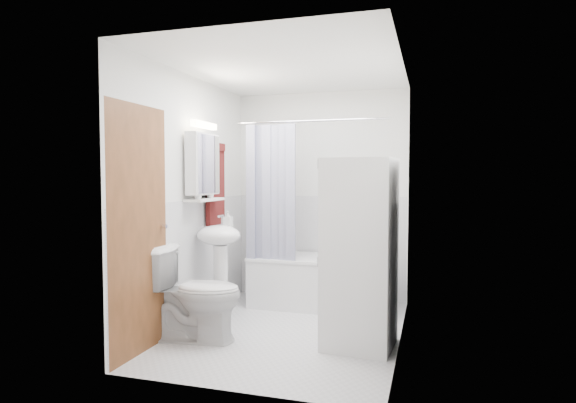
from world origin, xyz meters
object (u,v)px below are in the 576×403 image
(bathtub, at_px, (316,279))
(washer_dryer, at_px, (359,253))
(sink, at_px, (219,250))
(toilet, at_px, (195,294))

(bathtub, xyz_separation_m, washer_dryer, (0.63, -1.12, 0.49))
(sink, height_order, washer_dryer, washer_dryer)
(bathtub, bearing_deg, toilet, -119.14)
(washer_dryer, distance_m, toilet, 1.47)
(bathtub, height_order, sink, sink)
(washer_dryer, height_order, toilet, washer_dryer)
(sink, relative_size, toilet, 1.26)
(washer_dryer, xyz_separation_m, toilet, (-1.40, -0.25, -0.38))
(sink, bearing_deg, bathtub, 44.70)
(sink, bearing_deg, toilet, -86.66)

